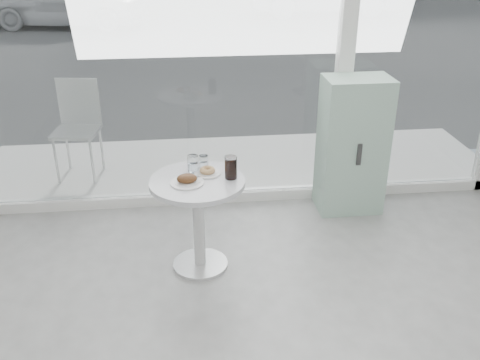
{
  "coord_description": "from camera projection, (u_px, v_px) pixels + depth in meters",
  "views": [
    {
      "loc": [
        -0.57,
        -1.7,
        2.51
      ],
      "look_at": [
        -0.2,
        1.7,
        0.85
      ],
      "focal_mm": 40.0,
      "sensor_mm": 36.0,
      "label": 1
    }
  ],
  "objects": [
    {
      "name": "main_table",
      "position": [
        198.0,
        206.0,
        4.08
      ],
      "size": [
        0.72,
        0.72,
        0.77
      ],
      "color": "silver",
      "rests_on": "ground"
    },
    {
      "name": "storefront",
      "position": [
        255.0,
        24.0,
        4.61
      ],
      "size": [
        5.0,
        0.14,
        3.0
      ],
      "color": "white",
      "rests_on": "ground"
    },
    {
      "name": "mint_cabinet",
      "position": [
        352.0,
        146.0,
        4.93
      ],
      "size": [
        0.6,
        0.42,
        1.28
      ],
      "rotation": [
        0.0,
        0.0,
        0.01
      ],
      "color": "#93BBA5",
      "rests_on": "ground"
    },
    {
      "name": "water_tumbler_a",
      "position": [
        193.0,
        165.0,
        4.09
      ],
      "size": [
        0.08,
        0.08,
        0.13
      ],
      "color": "white",
      "rests_on": "main_table"
    },
    {
      "name": "cola_glass",
      "position": [
        231.0,
        168.0,
        3.97
      ],
      "size": [
        0.09,
        0.09,
        0.18
      ],
      "color": "white",
      "rests_on": "main_table"
    },
    {
      "name": "plate_fritter",
      "position": [
        188.0,
        180.0,
        3.92
      ],
      "size": [
        0.25,
        0.25,
        0.07
      ],
      "color": "white",
      "rests_on": "main_table"
    },
    {
      "name": "patio_chair",
      "position": [
        78.0,
        122.0,
        5.55
      ],
      "size": [
        0.49,
        0.49,
        1.01
      ],
      "rotation": [
        0.0,
        0.0,
        -0.14
      ],
      "color": "silver",
      "rests_on": "patio_deck"
    },
    {
      "name": "patio_deck",
      "position": [
        237.0,
        164.0,
        6.06
      ],
      "size": [
        5.6,
        1.6,
        0.05
      ],
      "primitive_type": "cube",
      "color": "white",
      "rests_on": "ground"
    },
    {
      "name": "water_tumbler_b",
      "position": [
        204.0,
        163.0,
        4.13
      ],
      "size": [
        0.07,
        0.07,
        0.11
      ],
      "color": "white",
      "rests_on": "main_table"
    },
    {
      "name": "plate_donut",
      "position": [
        207.0,
        172.0,
        4.07
      ],
      "size": [
        0.2,
        0.2,
        0.05
      ],
      "color": "white",
      "rests_on": "main_table"
    },
    {
      "name": "room_shell",
      "position": [
        419.0,
        190.0,
        1.33
      ],
      "size": [
        6.0,
        6.0,
        6.0
      ],
      "color": "white",
      "rests_on": "ground"
    },
    {
      "name": "street",
      "position": [
        197.0,
        9.0,
        16.97
      ],
      "size": [
        40.0,
        24.0,
        0.0
      ],
      "primitive_type": "cube",
      "color": "#393939",
      "rests_on": "ground"
    }
  ]
}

